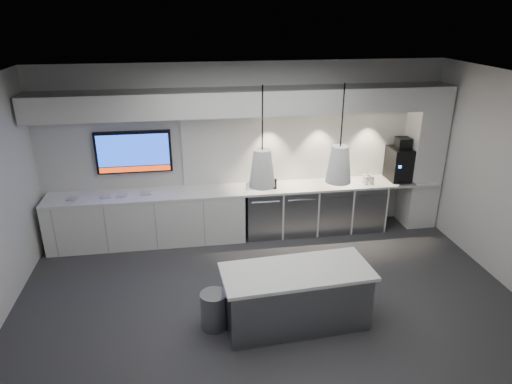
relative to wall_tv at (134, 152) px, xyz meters
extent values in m
plane|color=#313133|center=(1.90, -2.45, -1.56)|extent=(7.00, 7.00, 0.00)
plane|color=black|center=(1.90, -2.45, 1.44)|extent=(7.00, 7.00, 0.00)
plane|color=silver|center=(1.90, 0.05, -0.06)|extent=(7.00, 0.00, 7.00)
plane|color=silver|center=(1.90, -4.95, -0.06)|extent=(7.00, 0.00, 7.00)
cube|color=white|center=(1.90, -0.27, -0.68)|extent=(6.80, 0.65, 0.04)
cube|color=white|center=(0.15, -0.27, -1.13)|extent=(3.30, 0.63, 0.86)
cube|color=gray|center=(2.15, -0.27, -1.13)|extent=(0.60, 0.61, 0.85)
cube|color=gray|center=(2.78, -0.27, -1.13)|extent=(0.60, 0.61, 0.85)
cube|color=gray|center=(3.41, -0.27, -1.13)|extent=(0.60, 0.61, 0.85)
cube|color=gray|center=(4.04, -0.27, -1.13)|extent=(0.60, 0.61, 0.85)
cube|color=white|center=(3.10, 0.03, -0.01)|extent=(4.60, 0.03, 1.30)
cube|color=white|center=(1.90, -0.25, 0.84)|extent=(6.90, 0.60, 0.40)
cube|color=white|center=(5.10, -0.25, -0.26)|extent=(0.55, 0.55, 2.60)
cube|color=black|center=(0.00, 0.00, 0.00)|extent=(1.25, 0.06, 0.72)
cube|color=#1437BB|center=(0.00, -0.03, 0.04)|extent=(1.17, 0.00, 0.54)
cube|color=red|center=(0.00, -0.03, -0.29)|extent=(1.17, 0.00, 0.09)
cube|color=gray|center=(2.15, -2.83, -1.19)|extent=(1.82, 0.83, 0.75)
cube|color=white|center=(2.15, -2.83, -0.79)|extent=(1.92, 0.92, 0.04)
cylinder|color=gray|center=(1.11, -2.74, -1.31)|extent=(0.46, 0.46, 0.49)
cube|color=black|center=(4.68, -0.24, -0.37)|extent=(0.43, 0.48, 0.59)
cube|color=black|center=(4.68, -0.24, 0.02)|extent=(0.24, 0.24, 0.19)
cube|color=gray|center=(4.68, -0.50, -0.64)|extent=(0.32, 0.20, 0.03)
cube|color=black|center=(2.31, -0.37, -0.57)|extent=(0.14, 0.02, 0.18)
cube|color=white|center=(1.94, -0.36, -0.59)|extent=(0.18, 0.05, 0.14)
cube|color=#B5B5B5|center=(-1.00, -0.34, -0.65)|extent=(0.19, 0.19, 0.02)
cube|color=#B5B5B5|center=(-0.48, -0.32, -0.65)|extent=(0.20, 0.20, 0.02)
cube|color=#B5B5B5|center=(-0.23, -0.31, -0.65)|extent=(0.18, 0.18, 0.02)
cube|color=#B5B5B5|center=(0.17, -0.28, -0.65)|extent=(0.18, 0.18, 0.02)
cone|color=white|center=(1.70, -2.83, 0.59)|extent=(0.30, 0.30, 0.42)
cylinder|color=black|center=(1.70, -2.83, 1.15)|extent=(0.02, 0.02, 0.70)
cone|color=white|center=(2.59, -2.83, 0.59)|extent=(0.30, 0.30, 0.42)
cylinder|color=black|center=(2.59, -2.83, 1.15)|extent=(0.02, 0.02, 0.70)
camera|label=1|loc=(0.89, -7.56, 2.24)|focal=32.00mm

